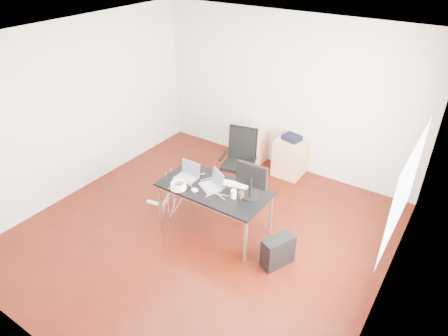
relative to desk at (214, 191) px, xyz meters
The scene contains 18 objects.
room_shell 0.75m from the desk, 102.58° to the right, with size 5.00×5.00×5.00m.
desk is the anchor object (origin of this frame).
office_chair 1.18m from the desk, 103.61° to the left, with size 0.57×0.59×1.08m.
filing_cabinet_left 2.16m from the desk, 106.10° to the left, with size 0.50×0.50×0.70m, color tan.
filing_cabinet_right 2.09m from the desk, 83.25° to the left, with size 0.50×0.50×0.70m, color tan.
pc_tower 1.24m from the desk, ahead, with size 0.20×0.45×0.44m, color black.
wastebasket 2.15m from the desk, 83.17° to the left, with size 0.24×0.24×0.28m, color black.
power_strip 1.34m from the desk, behind, with size 0.30×0.06×0.04m, color white.
laptop_left 0.50m from the desk, behind, with size 0.33×0.25×0.23m.
laptop_right 0.11m from the desk, 151.65° to the left, with size 0.41×0.38×0.23m.
monitor 0.65m from the desk, 12.00° to the left, with size 0.45×0.26×0.51m.
keyboard 0.29m from the desk, 49.80° to the left, with size 0.44×0.14×0.02m, color white.
cup_white 0.38m from the desk, ahead, with size 0.08×0.08×0.12m, color white.
cup_brown 0.46m from the desk, ahead, with size 0.08×0.08×0.10m, color #4E2A1B.
cable_coil 0.52m from the desk, 143.18° to the right, with size 0.24×0.24×0.11m.
power_adapter 0.29m from the desk, 130.19° to the right, with size 0.07×0.07×0.03m, color white.
speaker 2.16m from the desk, 105.81° to the left, with size 0.09×0.08×0.18m, color #9E9E9E.
navy_garment 2.06m from the desk, 83.17° to the left, with size 0.30×0.24×0.09m, color black.
Camera 1 is at (2.83, -3.68, 3.90)m, focal length 32.00 mm.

